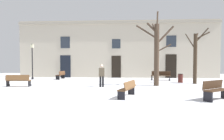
{
  "coord_description": "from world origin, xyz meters",
  "views": [
    {
      "loc": [
        0.99,
        -12.51,
        1.79
      ],
      "look_at": [
        0.0,
        1.98,
        1.18
      ],
      "focal_mm": 32.73,
      "sensor_mm": 36.0,
      "label": 1
    }
  ],
  "objects_px": {
    "bench_by_litter_bin": "(18,80)",
    "bench_back_to_back_right": "(216,90)",
    "tree_foreground": "(196,56)",
    "streetlamp": "(32,57)",
    "litter_bin": "(180,78)",
    "bench_facing_shops": "(161,76)",
    "person_crossing_plaza": "(102,75)",
    "tree_center": "(157,51)",
    "bench_near_lamp": "(128,88)",
    "bench_far_corner": "(61,75)"
  },
  "relations": [
    {
      "from": "bench_by_litter_bin",
      "to": "bench_back_to_back_right",
      "type": "bearing_deg",
      "value": 155.28
    },
    {
      "from": "tree_foreground",
      "to": "streetlamp",
      "type": "bearing_deg",
      "value": 168.46
    },
    {
      "from": "litter_bin",
      "to": "bench_facing_shops",
      "type": "bearing_deg",
      "value": 122.53
    },
    {
      "from": "tree_foreground",
      "to": "person_crossing_plaza",
      "type": "distance_m",
      "value": 7.8
    },
    {
      "from": "streetlamp",
      "to": "bench_by_litter_bin",
      "type": "bearing_deg",
      "value": -73.84
    },
    {
      "from": "tree_foreground",
      "to": "bench_facing_shops",
      "type": "xyz_separation_m",
      "value": [
        -2.25,
        2.82,
        -1.75
      ]
    },
    {
      "from": "tree_center",
      "to": "person_crossing_plaza",
      "type": "xyz_separation_m",
      "value": [
        -3.93,
        -1.09,
        -1.68
      ]
    },
    {
      "from": "tree_center",
      "to": "bench_near_lamp",
      "type": "distance_m",
      "value": 5.82
    },
    {
      "from": "streetlamp",
      "to": "bench_by_litter_bin",
      "type": "relative_size",
      "value": 2.09
    },
    {
      "from": "tree_center",
      "to": "litter_bin",
      "type": "relative_size",
      "value": 6.87
    },
    {
      "from": "tree_foreground",
      "to": "tree_center",
      "type": "distance_m",
      "value": 3.66
    },
    {
      "from": "bench_by_litter_bin",
      "to": "tree_center",
      "type": "bearing_deg",
      "value": -177.82
    },
    {
      "from": "tree_center",
      "to": "streetlamp",
      "type": "height_order",
      "value": "tree_center"
    },
    {
      "from": "streetlamp",
      "to": "litter_bin",
      "type": "bearing_deg",
      "value": -9.17
    },
    {
      "from": "bench_facing_shops",
      "to": "person_crossing_plaza",
      "type": "bearing_deg",
      "value": -117.68
    },
    {
      "from": "tree_foreground",
      "to": "bench_near_lamp",
      "type": "relative_size",
      "value": 2.44
    },
    {
      "from": "bench_by_litter_bin",
      "to": "person_crossing_plaza",
      "type": "distance_m",
      "value": 5.98
    },
    {
      "from": "bench_near_lamp",
      "to": "bench_back_to_back_right",
      "type": "bearing_deg",
      "value": 100.84
    },
    {
      "from": "bench_far_corner",
      "to": "person_crossing_plaza",
      "type": "bearing_deg",
      "value": 41.18
    },
    {
      "from": "tree_center",
      "to": "person_crossing_plaza",
      "type": "bearing_deg",
      "value": -164.51
    },
    {
      "from": "tree_foreground",
      "to": "bench_near_lamp",
      "type": "distance_m",
      "value": 8.68
    },
    {
      "from": "tree_center",
      "to": "bench_far_corner",
      "type": "distance_m",
      "value": 10.36
    },
    {
      "from": "litter_bin",
      "to": "bench_by_litter_bin",
      "type": "xyz_separation_m",
      "value": [
        -12.24,
        -3.53,
        0.07
      ]
    },
    {
      "from": "bench_facing_shops",
      "to": "bench_near_lamp",
      "type": "distance_m",
      "value": 9.87
    },
    {
      "from": "litter_bin",
      "to": "person_crossing_plaza",
      "type": "relative_size",
      "value": 0.47
    },
    {
      "from": "litter_bin",
      "to": "bench_facing_shops",
      "type": "distance_m",
      "value": 2.41
    },
    {
      "from": "bench_back_to_back_right",
      "to": "person_crossing_plaza",
      "type": "xyz_separation_m",
      "value": [
        -5.84,
        4.4,
        0.4
      ]
    },
    {
      "from": "bench_far_corner",
      "to": "person_crossing_plaza",
      "type": "height_order",
      "value": "person_crossing_plaza"
    },
    {
      "from": "tree_center",
      "to": "streetlamp",
      "type": "distance_m",
      "value": 12.43
    },
    {
      "from": "bench_near_lamp",
      "to": "litter_bin",
      "type": "bearing_deg",
      "value": 166.32
    },
    {
      "from": "tree_foreground",
      "to": "litter_bin",
      "type": "xyz_separation_m",
      "value": [
        -0.95,
        0.79,
        -1.83
      ]
    },
    {
      "from": "tree_center",
      "to": "bench_facing_shops",
      "type": "distance_m",
      "value": 4.95
    },
    {
      "from": "tree_center",
      "to": "bench_near_lamp",
      "type": "bearing_deg",
      "value": -113.4
    },
    {
      "from": "bench_far_corner",
      "to": "bench_back_to_back_right",
      "type": "relative_size",
      "value": 1.07
    },
    {
      "from": "tree_center",
      "to": "bench_far_corner",
      "type": "xyz_separation_m",
      "value": [
        -8.82,
        5.02,
        -2.12
      ]
    },
    {
      "from": "litter_bin",
      "to": "bench_near_lamp",
      "type": "bearing_deg",
      "value": -121.69
    },
    {
      "from": "tree_center",
      "to": "person_crossing_plaza",
      "type": "height_order",
      "value": "tree_center"
    },
    {
      "from": "tree_center",
      "to": "bench_far_corner",
      "type": "bearing_deg",
      "value": 150.37
    },
    {
      "from": "bench_far_corner",
      "to": "bench_back_to_back_right",
      "type": "height_order",
      "value": "bench_back_to_back_right"
    },
    {
      "from": "streetlamp",
      "to": "person_crossing_plaza",
      "type": "xyz_separation_m",
      "value": [
        7.63,
        -5.66,
        -1.33
      ]
    },
    {
      "from": "bench_far_corner",
      "to": "tree_center",
      "type": "bearing_deg",
      "value": 62.84
    },
    {
      "from": "tree_center",
      "to": "bench_near_lamp",
      "type": "height_order",
      "value": "tree_center"
    },
    {
      "from": "streetlamp",
      "to": "person_crossing_plaza",
      "type": "relative_size",
      "value": 2.26
    },
    {
      "from": "bench_near_lamp",
      "to": "tree_foreground",
      "type": "bearing_deg",
      "value": 158.03
    },
    {
      "from": "bench_far_corner",
      "to": "bench_by_litter_bin",
      "type": "bearing_deg",
      "value": -7.27
    },
    {
      "from": "bench_near_lamp",
      "to": "person_crossing_plaza",
      "type": "xyz_separation_m",
      "value": [
        -1.77,
        3.89,
        0.43
      ]
    },
    {
      "from": "tree_foreground",
      "to": "bench_far_corner",
      "type": "xyz_separation_m",
      "value": [
        -12.12,
        3.48,
        -1.78
      ]
    },
    {
      "from": "tree_foreground",
      "to": "person_crossing_plaza",
      "type": "bearing_deg",
      "value": -160.07
    },
    {
      "from": "bench_far_corner",
      "to": "bench_facing_shops",
      "type": "height_order",
      "value": "bench_facing_shops"
    },
    {
      "from": "tree_foreground",
      "to": "bench_far_corner",
      "type": "distance_m",
      "value": 12.73
    }
  ]
}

